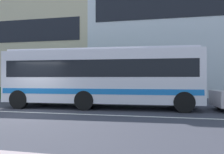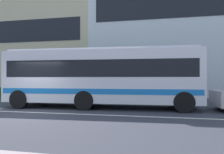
# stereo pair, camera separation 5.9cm
# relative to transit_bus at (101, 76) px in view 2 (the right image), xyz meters

# --- Properties ---
(ground_plane) EXTENTS (160.00, 160.00, 0.00)m
(ground_plane) POSITION_rel_transit_bus_xyz_m (-3.05, -2.36, -1.77)
(ground_plane) COLOR #353640
(lane_centre_line) EXTENTS (60.00, 0.16, 0.01)m
(lane_centre_line) POSITION_rel_transit_bus_xyz_m (-3.05, -2.36, -1.77)
(lane_centre_line) COLOR silver
(lane_centre_line) RESTS_ON ground_plane
(hedge_row_far) EXTENTS (15.31, 1.10, 0.89)m
(hedge_row_far) POSITION_rel_transit_bus_xyz_m (-5.72, 3.68, -1.33)
(hedge_row_far) COLOR #185419
(hedge_row_far) RESTS_ON ground_plane
(apartment_block_left) EXTENTS (18.89, 11.93, 10.80)m
(apartment_block_left) POSITION_rel_transit_bus_xyz_m (-12.51, 12.80, 3.63)
(apartment_block_left) COLOR beige
(apartment_block_left) RESTS_ON ground_plane
(apartment_block_right) EXTENTS (19.46, 11.93, 13.97)m
(apartment_block_right) POSITION_rel_transit_bus_xyz_m (6.67, 12.80, 5.21)
(apartment_block_right) COLOR silver
(apartment_block_right) RESTS_ON ground_plane
(transit_bus) EXTENTS (10.64, 3.08, 3.22)m
(transit_bus) POSITION_rel_transit_bus_xyz_m (0.00, 0.00, 0.00)
(transit_bus) COLOR silver
(transit_bus) RESTS_ON ground_plane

